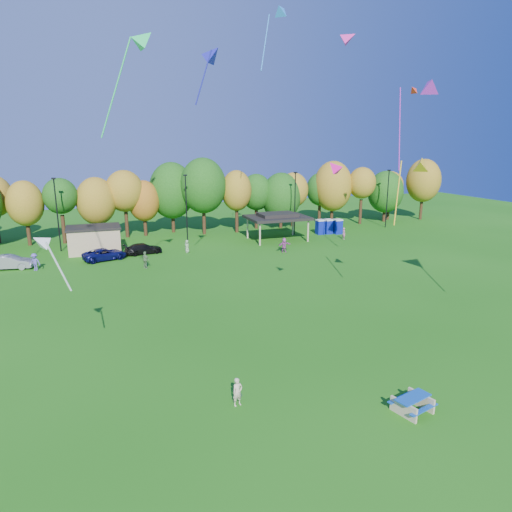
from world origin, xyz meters
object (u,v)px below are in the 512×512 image
object	(u,v)px
car_b	(10,262)
car_c	(105,254)
car_d	(143,249)
porta_potties	(329,227)
picnic_table	(412,403)
kite_flyer	(238,392)

from	to	relation	value
car_b	car_c	bearing A→B (deg)	-77.45
car_c	car_d	size ratio (longest dim) A/B	1.09
porta_potties	car_d	xyz separation A→B (m)	(-27.30, -3.39, -0.44)
picnic_table	car_d	world-z (taller)	car_d
car_b	car_c	world-z (taller)	car_b
porta_potties	kite_flyer	size ratio (longest dim) A/B	2.46
car_c	kite_flyer	bearing A→B (deg)	171.93
picnic_table	kite_flyer	bearing A→B (deg)	141.60
car_b	car_c	xyz separation A→B (m)	(9.70, 0.60, -0.08)
car_b	picnic_table	bearing A→B (deg)	-138.99
car_b	kite_flyer	bearing A→B (deg)	-146.82
kite_flyer	car_d	world-z (taller)	kite_flyer
picnic_table	car_c	bearing A→B (deg)	95.00
picnic_table	car_b	world-z (taller)	car_b
car_b	porta_potties	bearing A→B (deg)	-73.46
picnic_table	kite_flyer	world-z (taller)	kite_flyer
picnic_table	car_b	distance (m)	43.41
kite_flyer	car_b	size ratio (longest dim) A/B	0.33
car_b	car_d	bearing A→B (deg)	-72.61
kite_flyer	car_d	distance (m)	35.34
picnic_table	car_d	xyz separation A→B (m)	(-8.78, 38.91, 0.17)
kite_flyer	porta_potties	bearing A→B (deg)	42.55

